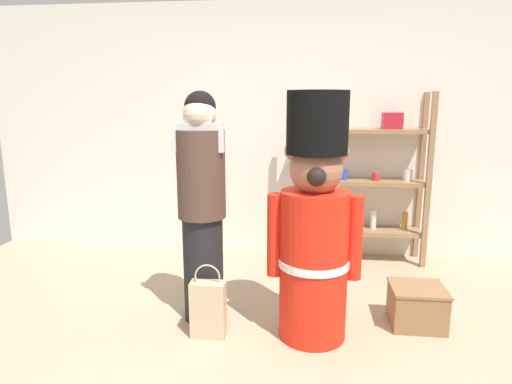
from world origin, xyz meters
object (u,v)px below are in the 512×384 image
at_px(person_shopper, 202,204).
at_px(display_crate, 417,306).
at_px(merchandise_shelf, 360,176).
at_px(teddy_bear_guard, 315,227).
at_px(shopping_bag, 208,308).

height_order(person_shopper, display_crate, person_shopper).
bearing_deg(display_crate, merchandise_shelf, 101.71).
distance_m(teddy_bear_guard, shopping_bag, 0.93).
relative_size(person_shopper, shopping_bag, 3.19).
bearing_deg(person_shopper, teddy_bear_guard, -12.09).
xyz_separation_m(person_shopper, shopping_bag, (0.09, -0.26, -0.68)).
distance_m(merchandise_shelf, display_crate, 1.57).
bearing_deg(merchandise_shelf, display_crate, -78.29).
bearing_deg(merchandise_shelf, teddy_bear_guard, -106.68).
bearing_deg(shopping_bag, teddy_bear_guard, 7.17).
relative_size(merchandise_shelf, teddy_bear_guard, 1.01).
xyz_separation_m(shopping_bag, display_crate, (1.48, 0.32, -0.06)).
relative_size(merchandise_shelf, person_shopper, 1.01).
xyz_separation_m(person_shopper, display_crate, (1.57, 0.06, -0.73)).
bearing_deg(merchandise_shelf, person_shopper, -132.13).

